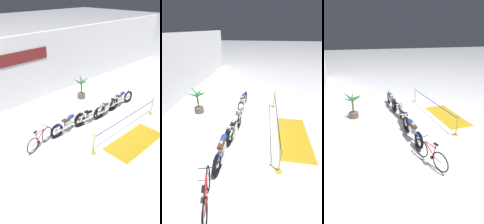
% 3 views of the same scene
% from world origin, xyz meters
% --- Properties ---
extents(ground_plane, '(120.00, 120.00, 0.00)m').
position_xyz_m(ground_plane, '(0.00, 0.00, 0.00)').
color(ground_plane, silver).
extents(motorcycle_blue_0, '(2.33, 0.62, 0.96)m').
position_xyz_m(motorcycle_blue_0, '(-2.12, 0.71, 0.47)').
color(motorcycle_blue_0, black).
rests_on(motorcycle_blue_0, ground).
extents(motorcycle_cream_1, '(2.17, 0.62, 0.92)m').
position_xyz_m(motorcycle_cream_1, '(-0.64, 0.54, 0.46)').
color(motorcycle_cream_1, black).
rests_on(motorcycle_cream_1, ground).
extents(motorcycle_cream_2, '(2.21, 0.62, 0.95)m').
position_xyz_m(motorcycle_cream_2, '(0.62, 0.45, 0.48)').
color(motorcycle_cream_2, black).
rests_on(motorcycle_cream_2, ground).
extents(motorcycle_blue_3, '(2.38, 0.62, 0.97)m').
position_xyz_m(motorcycle_blue_3, '(2.05, 0.52, 0.49)').
color(motorcycle_blue_3, black).
rests_on(motorcycle_blue_3, ground).
extents(bicycle, '(1.72, 0.61, 0.98)m').
position_xyz_m(bicycle, '(-3.92, 0.71, 0.40)').
color(bicycle, black).
rests_on(bicycle, ground).
extents(potted_palm_left_of_row, '(1.20, 1.14, 1.59)m').
position_xyz_m(potted_palm_left_of_row, '(1.13, 3.02, 0.72)').
color(potted_palm_left_of_row, brown).
rests_on(potted_palm_left_of_row, ground).
extents(stanchion_far_left, '(5.08, 0.28, 1.05)m').
position_xyz_m(stanchion_far_left, '(-1.10, -1.39, 0.65)').
color(stanchion_far_left, gold).
rests_on(stanchion_far_left, ground).
extents(stanchion_mid_left, '(0.28, 0.28, 1.05)m').
position_xyz_m(stanchion_mid_left, '(2.52, -1.39, 0.36)').
color(stanchion_mid_left, gold).
rests_on(stanchion_mid_left, ground).
extents(floor_banner, '(3.22, 1.48, 0.01)m').
position_xyz_m(floor_banner, '(-0.45, -2.21, 0.00)').
color(floor_banner, '#B78E19').
rests_on(floor_banner, ground).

